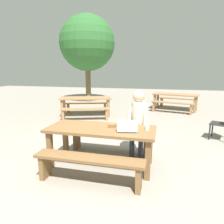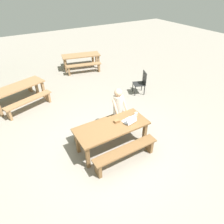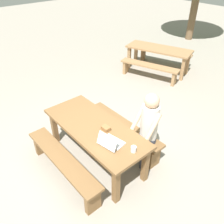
% 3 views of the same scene
% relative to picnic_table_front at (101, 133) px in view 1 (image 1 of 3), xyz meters
% --- Properties ---
extents(ground_plane, '(30.00, 30.00, 0.00)m').
position_rel_picnic_table_front_xyz_m(ground_plane, '(0.00, 0.00, -0.63)').
color(ground_plane, gray).
extents(picnic_table_front, '(1.96, 0.82, 0.74)m').
position_rel_picnic_table_front_xyz_m(picnic_table_front, '(0.00, 0.00, 0.00)').
color(picnic_table_front, brown).
rests_on(picnic_table_front, ground).
extents(bench_near, '(1.76, 0.30, 0.45)m').
position_rel_picnic_table_front_xyz_m(bench_near, '(0.00, -0.65, -0.29)').
color(bench_near, brown).
rests_on(bench_near, ground).
extents(bench_far, '(1.76, 0.30, 0.45)m').
position_rel_picnic_table_front_xyz_m(bench_far, '(0.00, 0.65, -0.29)').
color(bench_far, brown).
rests_on(bench_far, ground).
extents(laptop, '(0.38, 0.34, 0.21)m').
position_rel_picnic_table_front_xyz_m(laptop, '(0.50, -0.08, 0.16)').
color(laptop, silver).
rests_on(laptop, picnic_table_front).
extents(small_pouch, '(0.14, 0.10, 0.06)m').
position_rel_picnic_table_front_xyz_m(small_pouch, '(0.19, 0.08, 0.14)').
color(small_pouch, olive).
rests_on(small_pouch, picnic_table_front).
extents(coffee_mug, '(0.08, 0.08, 0.09)m').
position_rel_picnic_table_front_xyz_m(coffee_mug, '(0.83, 0.07, 0.15)').
color(coffee_mug, white).
rests_on(coffee_mug, picnic_table_front).
extents(person_seated, '(0.39, 0.40, 1.37)m').
position_rel_picnic_table_front_xyz_m(person_seated, '(0.60, 0.62, 0.17)').
color(person_seated, '#333847').
rests_on(person_seated, ground).
extents(plastic_chair, '(0.57, 0.57, 0.92)m').
position_rel_picnic_table_front_xyz_m(plastic_chair, '(2.62, 2.08, -0.15)').
color(plastic_chair, '#262626').
rests_on(plastic_chair, ground).
extents(picnic_table_mid, '(2.03, 1.26, 0.73)m').
position_rel_picnic_table_front_xyz_m(picnic_table_mid, '(-1.75, 3.72, -0.02)').
color(picnic_table_mid, '#9E754C').
rests_on(picnic_table_mid, ground).
extents(bench_mid_south, '(1.72, 0.83, 0.43)m').
position_rel_picnic_table_front_xyz_m(bench_mid_south, '(-1.55, 3.11, -0.31)').
color(bench_mid_south, '#9E754C').
rests_on(bench_mid_south, ground).
extents(bench_mid_north, '(1.72, 0.83, 0.43)m').
position_rel_picnic_table_front_xyz_m(bench_mid_north, '(-1.95, 4.33, -0.31)').
color(bench_mid_north, '#9E754C').
rests_on(bench_mid_north, ground).
extents(picnic_table_rear, '(1.99, 1.14, 0.72)m').
position_rel_picnic_table_front_xyz_m(picnic_table_rear, '(1.63, 5.75, -0.03)').
color(picnic_table_rear, '#9E754C').
rests_on(picnic_table_rear, ground).
extents(bench_rear_south, '(1.71, 0.68, 0.45)m').
position_rel_picnic_table_front_xyz_m(bench_rear_south, '(1.48, 5.11, -0.29)').
color(bench_rear_south, '#9E754C').
rests_on(bench_rear_south, ground).
extents(bench_rear_north, '(1.71, 0.68, 0.45)m').
position_rel_picnic_table_front_xyz_m(bench_rear_north, '(1.78, 6.39, -0.29)').
color(bench_rear_north, '#9E754C').
rests_on(bench_rear_north, ground).
extents(tree_left, '(2.93, 2.93, 4.59)m').
position_rel_picnic_table_front_xyz_m(tree_left, '(-2.95, 7.21, 2.48)').
color(tree_left, brown).
rests_on(tree_left, ground).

